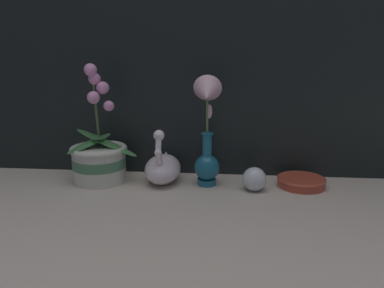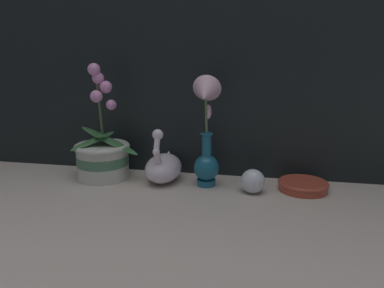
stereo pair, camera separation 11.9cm
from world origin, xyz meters
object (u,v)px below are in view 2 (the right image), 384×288
object	(u,v)px
orchid_potted_plant	(103,154)
swan_figurine	(164,166)
amber_dish	(303,185)
blue_vase	(206,136)
glass_sphere	(253,181)

from	to	relation	value
orchid_potted_plant	swan_figurine	bearing A→B (deg)	2.06
swan_figurine	orchid_potted_plant	bearing A→B (deg)	-177.94
orchid_potted_plant	amber_dish	world-z (taller)	orchid_potted_plant
orchid_potted_plant	blue_vase	size ratio (longest dim) A/B	1.09
blue_vase	glass_sphere	size ratio (longest dim) A/B	4.76
swan_figurine	amber_dish	bearing A→B (deg)	-0.30
orchid_potted_plant	glass_sphere	bearing A→B (deg)	-5.23
amber_dish	blue_vase	bearing A→B (deg)	-175.06
orchid_potted_plant	amber_dish	size ratio (longest dim) A/B	2.49
blue_vase	glass_sphere	bearing A→B (deg)	-9.66
blue_vase	amber_dish	bearing A→B (deg)	4.94
amber_dish	glass_sphere	bearing A→B (deg)	-161.45
glass_sphere	swan_figurine	bearing A→B (deg)	169.64
glass_sphere	blue_vase	bearing A→B (deg)	170.34
orchid_potted_plant	swan_figurine	xyz separation A→B (m)	(0.21, 0.01, -0.03)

